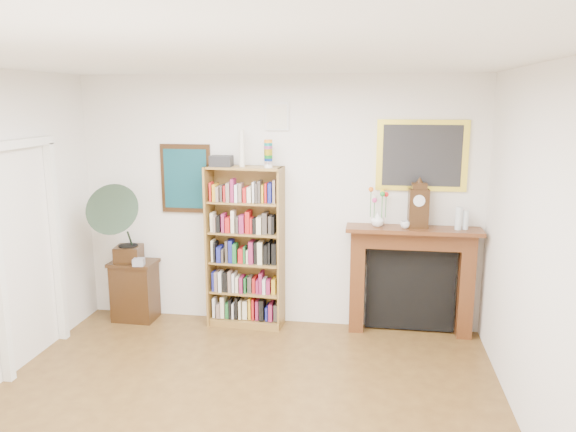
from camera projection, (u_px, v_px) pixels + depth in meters
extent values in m
cube|color=white|center=(210.00, 57.00, 3.56)|extent=(4.50, 5.00, 0.01)
cube|color=white|center=(278.00, 203.00, 6.27)|extent=(4.50, 0.01, 2.80)
cube|color=white|center=(563.00, 284.00, 3.52)|extent=(0.01, 5.00, 2.80)
cube|color=white|center=(57.00, 244.00, 5.86)|extent=(0.08, 0.08, 2.10)
cube|color=white|center=(19.00, 144.00, 5.19)|extent=(0.08, 1.02, 0.08)
cube|color=black|center=(186.00, 179.00, 6.35)|extent=(0.58, 0.03, 0.78)
cube|color=#10414B|center=(185.00, 179.00, 6.34)|extent=(0.50, 0.01, 0.67)
cube|color=white|center=(277.00, 116.00, 6.05)|extent=(0.26, 0.03, 0.30)
cube|color=silver|center=(277.00, 116.00, 6.04)|extent=(0.22, 0.01, 0.26)
cube|color=yellow|center=(422.00, 156.00, 5.91)|extent=(0.95, 0.03, 0.75)
cube|color=#262628|center=(422.00, 156.00, 5.89)|extent=(0.82, 0.01, 0.65)
cube|color=brown|center=(210.00, 246.00, 6.32)|extent=(0.05, 0.30, 1.82)
cube|color=brown|center=(281.00, 249.00, 6.20)|extent=(0.05, 0.30, 1.82)
cube|color=brown|center=(244.00, 168.00, 6.07)|extent=(0.85, 0.35, 0.02)
cube|color=brown|center=(246.00, 321.00, 6.44)|extent=(0.85, 0.35, 0.08)
cube|color=brown|center=(248.00, 245.00, 6.39)|extent=(0.83, 0.07, 1.82)
cube|color=brown|center=(246.00, 292.00, 6.36)|extent=(0.80, 0.33, 0.02)
cube|color=brown|center=(246.00, 262.00, 6.29)|extent=(0.80, 0.33, 0.02)
cube|color=brown|center=(245.00, 233.00, 6.22)|extent=(0.80, 0.33, 0.02)
cube|color=brown|center=(245.00, 202.00, 6.15)|extent=(0.80, 0.33, 0.02)
cube|color=black|center=(135.00, 290.00, 6.53)|extent=(0.52, 0.38, 0.70)
cube|color=#482210|center=(357.00, 280.00, 6.18)|extent=(0.16, 0.21, 1.16)
cube|color=#482210|center=(466.00, 285.00, 6.01)|extent=(0.16, 0.21, 1.16)
cube|color=#482210|center=(413.00, 239.00, 6.00)|extent=(1.31, 0.21, 0.19)
cube|color=#482210|center=(414.00, 230.00, 5.93)|extent=(1.42, 0.34, 0.04)
cube|color=black|center=(410.00, 289.00, 6.18)|extent=(0.96, 0.09, 0.93)
cube|color=black|center=(129.00, 253.00, 6.46)|extent=(0.32, 0.32, 0.17)
cylinder|color=black|center=(128.00, 246.00, 6.44)|extent=(0.24, 0.24, 0.01)
cone|color=#2F4434|center=(119.00, 216.00, 6.20)|extent=(0.65, 0.78, 0.74)
cube|color=#AFAEBA|center=(139.00, 262.00, 6.29)|extent=(0.14, 0.14, 0.08)
cube|color=black|center=(418.00, 209.00, 5.89)|extent=(0.22, 0.14, 0.41)
cylinder|color=white|center=(419.00, 201.00, 5.82)|extent=(0.12, 0.03, 0.12)
cube|color=black|center=(419.00, 186.00, 5.84)|extent=(0.16, 0.11, 0.08)
imported|color=white|center=(378.00, 219.00, 5.99)|extent=(0.16, 0.16, 0.15)
imported|color=silver|center=(405.00, 225.00, 5.90)|extent=(0.12, 0.12, 0.08)
cylinder|color=silver|center=(459.00, 218.00, 5.83)|extent=(0.07, 0.07, 0.24)
cylinder|color=silver|center=(466.00, 220.00, 5.84)|extent=(0.06, 0.06, 0.20)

